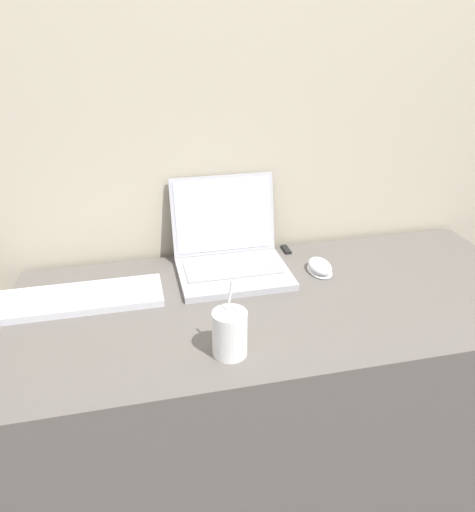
% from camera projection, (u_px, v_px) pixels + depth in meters
% --- Properties ---
extents(wall_back, '(7.00, 0.04, 2.50)m').
position_uv_depth(wall_back, '(253.00, 101.00, 1.50)').
color(wall_back, '#BCB299').
rests_on(wall_back, ground_plane).
extents(desk, '(1.48, 0.66, 0.78)m').
position_uv_depth(desk, '(279.00, 405.00, 1.56)').
color(desk, '#5B5651').
rests_on(desk, ground_plane).
extents(laptop, '(0.33, 0.31, 0.26)m').
position_uv_depth(laptop, '(230.00, 251.00, 1.52)').
color(laptop, '#ADADB2').
rests_on(laptop, desk).
extents(drink_cup, '(0.08, 0.08, 0.19)m').
position_uv_depth(drink_cup, '(230.00, 333.00, 1.14)').
color(drink_cup, white).
rests_on(drink_cup, desk).
extents(computer_mouse, '(0.07, 0.11, 0.04)m').
position_uv_depth(computer_mouse, '(320.00, 267.00, 1.52)').
color(computer_mouse, white).
rests_on(computer_mouse, desk).
extents(external_keyboard, '(0.44, 0.16, 0.02)m').
position_uv_depth(external_keyboard, '(81.00, 298.00, 1.36)').
color(external_keyboard, silver).
rests_on(external_keyboard, desk).
extents(usb_stick, '(0.02, 0.06, 0.01)m').
position_uv_depth(usb_stick, '(286.00, 249.00, 1.65)').
color(usb_stick, black).
rests_on(usb_stick, desk).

